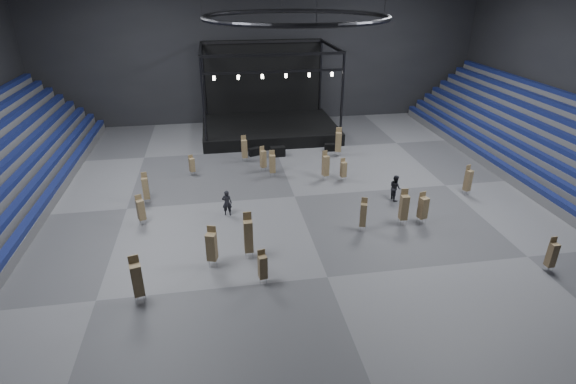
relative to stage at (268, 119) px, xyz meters
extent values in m
plane|color=#515053|center=(0.00, -16.24, -1.45)|extent=(50.00, 50.00, 0.00)
cube|color=black|center=(0.00, 4.76, 7.55)|extent=(50.00, 0.20, 18.00)
cube|color=black|center=(0.00, -37.24, 7.55)|extent=(50.00, 0.20, 18.00)
cube|color=#0D113C|center=(-18.12, -16.24, -0.50)|extent=(0.59, 40.00, 0.40)
cube|color=#0D113C|center=(-19.02, -16.24, 0.25)|extent=(0.59, 40.00, 0.40)
cube|color=#0D113C|center=(-19.91, -16.24, 1.00)|extent=(0.59, 40.00, 0.40)
cube|color=#4E4E50|center=(21.40, -16.24, -1.08)|extent=(7.20, 40.00, 0.75)
cube|color=#0D113C|center=(18.12, -16.24, -0.50)|extent=(0.59, 40.00, 0.40)
cube|color=#4E4E50|center=(21.85, -16.24, -0.70)|extent=(6.30, 40.00, 1.50)
cube|color=#0D113C|center=(19.02, -16.24, 0.25)|extent=(0.59, 40.00, 0.40)
cube|color=#4E4E50|center=(22.30, -16.24, -0.33)|extent=(5.40, 40.00, 2.25)
cube|color=#0D113C|center=(19.91, -16.24, 1.00)|extent=(0.59, 40.00, 0.40)
cube|color=#4E4E50|center=(22.75, -16.24, 0.05)|extent=(4.50, 40.00, 3.00)
cube|color=#0D113C|center=(20.82, -16.24, 1.75)|extent=(0.59, 40.00, 0.40)
cube|color=#4E4E50|center=(23.20, -16.24, 0.42)|extent=(3.60, 40.00, 3.75)
cube|color=#0D113C|center=(21.71, -16.24, 2.50)|extent=(0.59, 40.00, 0.40)
cube|color=#4E4E50|center=(23.65, -16.24, 0.80)|extent=(2.70, 40.00, 4.50)
cube|color=#0D113C|center=(22.61, -16.24, 3.25)|extent=(0.59, 40.00, 0.40)
cube|color=black|center=(0.00, -0.74, -0.85)|extent=(14.00, 10.00, 1.20)
cube|color=black|center=(0.00, 4.06, 3.75)|extent=(13.30, 0.30, 8.00)
cylinder|color=black|center=(-6.60, -5.34, 3.65)|extent=(0.24, 0.24, 7.80)
cylinder|color=black|center=(-6.60, 3.86, 3.65)|extent=(0.24, 0.24, 7.80)
cylinder|color=black|center=(6.60, -5.34, 3.65)|extent=(0.24, 0.24, 7.80)
cylinder|color=black|center=(6.60, 3.86, 3.65)|extent=(0.24, 0.24, 7.80)
cube|color=black|center=(0.00, -5.34, 7.55)|extent=(13.40, 0.25, 0.25)
cube|color=black|center=(0.00, 3.86, 7.55)|extent=(13.40, 0.25, 0.25)
cube|color=black|center=(0.00, -5.34, 6.05)|extent=(13.40, 0.20, 0.20)
cylinder|color=white|center=(-5.50, -5.34, 5.65)|extent=(0.24, 0.24, 0.35)
cylinder|color=white|center=(-3.30, -5.34, 5.65)|extent=(0.24, 0.24, 0.35)
cylinder|color=white|center=(-1.10, -5.34, 5.65)|extent=(0.24, 0.24, 0.35)
cylinder|color=white|center=(1.10, -5.34, 5.65)|extent=(0.24, 0.24, 0.35)
cylinder|color=white|center=(3.30, -5.34, 5.65)|extent=(0.24, 0.24, 0.35)
cylinder|color=white|center=(5.50, -5.34, 5.65)|extent=(0.24, 0.24, 0.35)
torus|color=black|center=(0.00, -16.24, 11.55)|extent=(12.30, 12.30, 0.30)
cube|color=black|center=(-2.19, -6.79, -1.09)|extent=(1.20, 0.91, 0.72)
cube|color=black|center=(-0.03, -7.39, -0.99)|extent=(1.39, 0.72, 0.92)
cube|color=black|center=(5.22, -6.78, -1.09)|extent=(1.14, 0.70, 0.71)
cylinder|color=silver|center=(-6.58, -24.74, -1.22)|extent=(0.03, 0.03, 0.46)
cylinder|color=silver|center=(-6.58, -24.31, -1.22)|extent=(0.03, 0.03, 0.46)
cylinder|color=silver|center=(-6.15, -24.74, -1.22)|extent=(0.03, 0.03, 0.46)
cylinder|color=silver|center=(-6.15, -24.31, -1.22)|extent=(0.03, 0.03, 0.46)
cube|color=olive|center=(-6.36, -24.52, -0.14)|extent=(0.69, 0.69, 1.70)
cube|color=olive|center=(-6.30, -24.30, 0.65)|extent=(0.52, 0.22, 0.93)
cylinder|color=silver|center=(-1.96, -10.93, -1.27)|extent=(0.03, 0.03, 0.36)
cylinder|color=silver|center=(-1.96, -10.59, -1.27)|extent=(0.03, 0.03, 0.36)
cylinder|color=silver|center=(-1.62, -10.93, -1.27)|extent=(0.03, 0.03, 0.36)
cylinder|color=silver|center=(-1.62, -10.59, -1.27)|extent=(0.03, 0.03, 0.36)
cube|color=olive|center=(-1.79, -10.76, -0.33)|extent=(0.56, 0.56, 1.51)
cube|color=olive|center=(-1.86, -10.59, 0.37)|extent=(0.40, 0.21, 0.83)
cylinder|color=silver|center=(-3.40, -8.42, -1.25)|extent=(0.03, 0.03, 0.39)
cylinder|color=silver|center=(-3.40, -8.05, -1.25)|extent=(0.03, 0.03, 0.39)
cylinder|color=silver|center=(-3.03, -8.42, -1.25)|extent=(0.03, 0.03, 0.39)
cylinder|color=silver|center=(-3.03, -8.05, -1.25)|extent=(0.03, 0.03, 0.39)
cube|color=olive|center=(-3.22, -8.24, -0.23)|extent=(0.53, 0.53, 1.66)
cube|color=olive|center=(-3.24, -8.04, 0.55)|extent=(0.46, 0.12, 0.91)
cylinder|color=silver|center=(-3.84, -26.83, -1.26)|extent=(0.03, 0.03, 0.37)
cylinder|color=silver|center=(-3.84, -26.48, -1.26)|extent=(0.03, 0.03, 0.37)
cylinder|color=silver|center=(-3.48, -26.83, -1.26)|extent=(0.03, 0.03, 0.37)
cylinder|color=silver|center=(-3.48, -26.48, -1.26)|extent=(0.03, 0.03, 0.37)
cube|color=olive|center=(-3.66, -26.66, -0.39)|extent=(0.52, 0.52, 1.38)
cube|color=olive|center=(-3.69, -26.47, 0.25)|extent=(0.43, 0.13, 0.76)
cylinder|color=silver|center=(-11.24, -18.93, -1.25)|extent=(0.03, 0.03, 0.39)
cylinder|color=silver|center=(-11.24, -18.55, -1.25)|extent=(0.03, 0.03, 0.39)
cylinder|color=silver|center=(-10.87, -18.93, -1.25)|extent=(0.03, 0.03, 0.39)
cylinder|color=silver|center=(-10.87, -18.55, -1.25)|extent=(0.03, 0.03, 0.39)
cube|color=olive|center=(-11.05, -18.74, -0.34)|extent=(0.62, 0.62, 1.44)
cube|color=olive|center=(-11.13, -18.56, 0.33)|extent=(0.43, 0.24, 0.79)
cylinder|color=silver|center=(13.07, -18.25, -1.26)|extent=(0.03, 0.03, 0.37)
cylinder|color=silver|center=(13.07, -17.90, -1.26)|extent=(0.03, 0.03, 0.37)
cylinder|color=silver|center=(13.42, -18.25, -1.26)|extent=(0.03, 0.03, 0.37)
cylinder|color=silver|center=(13.42, -17.90, -1.26)|extent=(0.03, 0.03, 0.37)
cube|color=olive|center=(13.25, -18.07, -0.25)|extent=(0.57, 0.57, 1.66)
cube|color=olive|center=(13.18, -17.90, 0.53)|extent=(0.42, 0.19, 0.91)
cylinder|color=silver|center=(3.39, -22.19, -1.27)|extent=(0.03, 0.03, 0.35)
cylinder|color=silver|center=(3.39, -21.85, -1.27)|extent=(0.03, 0.03, 0.35)
cylinder|color=silver|center=(3.73, -22.19, -1.27)|extent=(0.03, 0.03, 0.35)
cylinder|color=silver|center=(3.73, -21.85, -1.27)|extent=(0.03, 0.03, 0.35)
cube|color=olive|center=(3.56, -22.02, -0.29)|extent=(0.55, 0.55, 1.62)
cube|color=olive|center=(3.62, -21.85, 0.47)|extent=(0.40, 0.19, 0.89)
cylinder|color=silver|center=(-8.04, -10.84, -1.28)|extent=(0.03, 0.03, 0.35)
cylinder|color=silver|center=(-8.04, -10.51, -1.28)|extent=(0.03, 0.03, 0.35)
cylinder|color=silver|center=(-7.71, -10.84, -1.28)|extent=(0.03, 0.03, 0.35)
cylinder|color=silver|center=(-7.71, -10.51, -1.28)|extent=(0.03, 0.03, 0.35)
cube|color=olive|center=(-7.87, -10.67, -0.52)|extent=(0.54, 0.54, 1.18)
cube|color=olive|center=(-7.94, -10.51, 0.02)|extent=(0.39, 0.20, 0.65)
cylinder|color=silver|center=(2.90, -13.69, -1.25)|extent=(0.03, 0.03, 0.40)
cylinder|color=silver|center=(2.90, -13.31, -1.25)|extent=(0.03, 0.03, 0.40)
cylinder|color=silver|center=(3.28, -13.69, -1.25)|extent=(0.03, 0.03, 0.40)
cylinder|color=silver|center=(3.28, -13.31, -1.25)|extent=(0.03, 0.03, 0.40)
cube|color=olive|center=(3.09, -13.50, -0.20)|extent=(0.60, 0.60, 1.71)
cube|color=olive|center=(3.04, -13.30, 0.61)|extent=(0.46, 0.19, 0.94)
cylinder|color=silver|center=(7.65, -21.99, -1.23)|extent=(0.03, 0.03, 0.44)
cylinder|color=silver|center=(7.65, -21.57, -1.23)|extent=(0.03, 0.03, 0.44)
cylinder|color=silver|center=(8.07, -21.99, -1.23)|extent=(0.03, 0.03, 0.44)
cylinder|color=silver|center=(8.07, -21.57, -1.23)|extent=(0.03, 0.03, 0.44)
cube|color=olive|center=(7.86, -21.78, -0.25)|extent=(0.65, 0.65, 1.51)
cube|color=olive|center=(7.81, -21.56, 0.45)|extent=(0.51, 0.19, 0.83)
cylinder|color=silver|center=(5.39, -8.45, -1.22)|extent=(0.03, 0.03, 0.46)
cylinder|color=silver|center=(5.39, -8.02, -1.22)|extent=(0.03, 0.03, 0.46)
cylinder|color=silver|center=(5.83, -8.45, -1.22)|extent=(0.03, 0.03, 0.46)
cylinder|color=silver|center=(5.83, -8.02, -1.22)|extent=(0.03, 0.03, 0.46)
cube|color=olive|center=(5.61, -8.24, -0.08)|extent=(0.66, 0.66, 1.82)
cube|color=olive|center=(5.66, -8.01, 0.78)|extent=(0.53, 0.19, 1.00)
cylinder|color=silver|center=(12.52, -28.41, -1.27)|extent=(0.03, 0.03, 0.36)
cylinder|color=silver|center=(12.52, -28.07, -1.27)|extent=(0.03, 0.03, 0.36)
cylinder|color=silver|center=(12.86, -28.41, -1.27)|extent=(0.03, 0.03, 0.36)
cylinder|color=silver|center=(12.86, -28.07, -1.27)|extent=(0.03, 0.03, 0.36)
cube|color=olive|center=(12.69, -28.24, -0.35)|extent=(0.44, 0.44, 1.48)
cube|color=olive|center=(12.68, -28.06, 0.34)|extent=(0.41, 0.07, 0.82)
cylinder|color=silver|center=(-4.40, -24.18, -1.23)|extent=(0.03, 0.03, 0.43)
cylinder|color=silver|center=(-4.40, -23.77, -1.23)|extent=(0.03, 0.03, 0.43)
cylinder|color=silver|center=(-3.99, -24.18, -1.23)|extent=(0.03, 0.03, 0.43)
cylinder|color=silver|center=(-3.99, -23.77, -1.23)|extent=(0.03, 0.03, 0.43)
cube|color=olive|center=(-4.19, -23.97, 0.00)|extent=(0.53, 0.53, 2.04)
cube|color=olive|center=(-4.20, -23.76, 0.97)|extent=(0.50, 0.07, 1.12)
cylinder|color=silver|center=(6.31, -21.91, -1.24)|extent=(0.03, 0.03, 0.43)
cylinder|color=silver|center=(6.31, -21.50, -1.24)|extent=(0.03, 0.03, 0.43)
cylinder|color=silver|center=(6.71, -21.91, -1.24)|extent=(0.03, 0.03, 0.43)
cylinder|color=silver|center=(6.71, -21.50, -1.24)|extent=(0.03, 0.03, 0.43)
cube|color=olive|center=(6.51, -21.71, -0.15)|extent=(0.54, 0.54, 1.75)
cube|color=olive|center=(6.52, -21.49, 0.68)|extent=(0.50, 0.09, 0.96)
cylinder|color=silver|center=(-11.27, -15.64, -1.27)|extent=(0.03, 0.03, 0.37)
cylinder|color=silver|center=(-11.27, -15.29, -1.27)|extent=(0.03, 0.03, 0.37)
cylinder|color=silver|center=(-10.92, -15.64, -1.27)|extent=(0.03, 0.03, 0.37)
cylinder|color=silver|center=(-10.92, -15.29, -1.27)|extent=(0.03, 0.03, 0.37)
cube|color=olive|center=(-11.10, -15.47, -0.26)|extent=(0.47, 0.47, 1.66)
cube|color=olive|center=(-11.11, -15.29, 0.52)|extent=(0.42, 0.09, 0.91)
cylinder|color=silver|center=(4.35, -14.07, -1.27)|extent=(0.03, 0.03, 0.36)
cylinder|color=silver|center=(4.35, -13.73, -1.27)|extent=(0.03, 0.03, 0.36)
cylinder|color=silver|center=(4.69, -14.07, -1.27)|extent=(0.03, 0.03, 0.36)
cylinder|color=silver|center=(4.69, -13.73, -1.27)|extent=(0.03, 0.03, 0.36)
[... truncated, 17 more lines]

